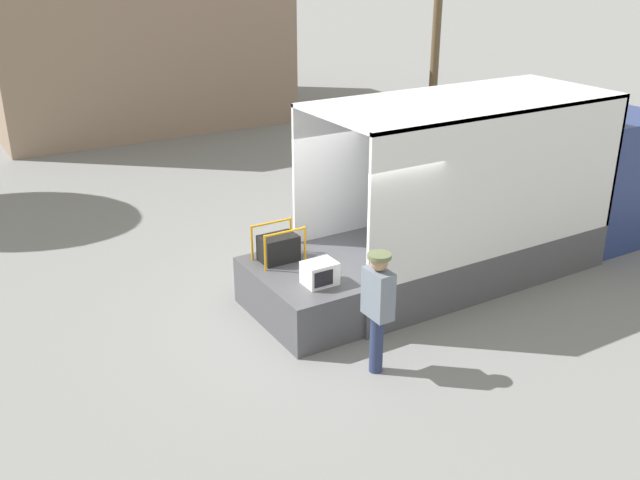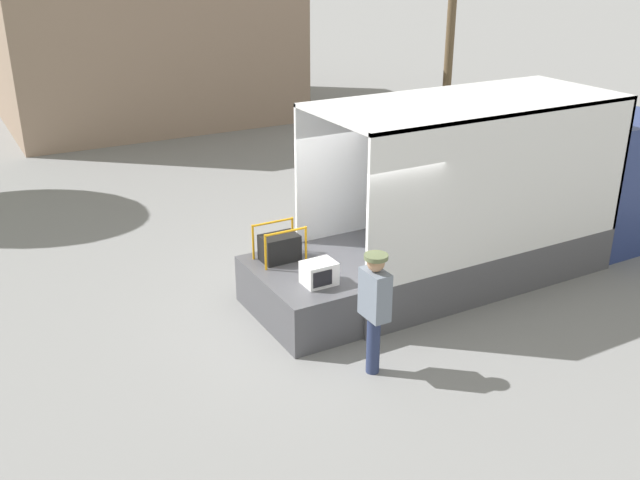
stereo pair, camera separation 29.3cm
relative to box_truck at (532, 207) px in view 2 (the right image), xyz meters
The scene contains 6 objects.
ground_plane 4.29m from the box_truck, behind, with size 160.00×160.00×0.00m, color gray.
box_truck is the anchor object (origin of this frame).
tailgate_deck 4.77m from the box_truck, behind, with size 1.11×2.05×0.76m, color #4C4C51.
microwave 4.62m from the box_truck, behind, with size 0.47×0.38×0.34m.
portable_generator 4.73m from the box_truck, behind, with size 0.72×0.49×0.57m.
worker_person 4.86m from the box_truck, 158.32° to the right, with size 0.31×0.44×1.71m.
Camera 2 is at (-4.92, -8.55, 5.29)m, focal length 40.00 mm.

